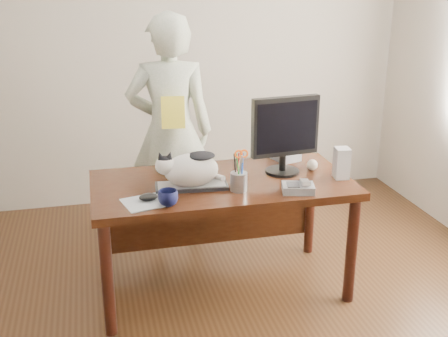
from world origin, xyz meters
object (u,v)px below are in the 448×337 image
Objects in this scene: phone at (299,187)px; calculator at (284,155)px; pen_cup at (239,179)px; mouse at (148,197)px; coffee_mug at (168,198)px; keyboard at (192,186)px; book_stack at (194,164)px; person at (170,132)px; speaker at (342,163)px; desk at (219,198)px; cat at (189,168)px; monitor at (285,131)px; baseball at (312,165)px.

phone is 0.60m from calculator.
mouse is at bearing -175.83° from pen_cup.
coffee_mug is 0.49× the size of calculator.
keyboard is 1.66× the size of book_stack.
keyboard is at bearing -171.00° from calculator.
pen_cup is 1.00m from person.
speaker is 0.49m from calculator.
cat reaches higher than desk.
cat reaches higher than mouse.
monitor is 7.07× the size of baseball.
pen_cup is 0.47m from book_stack.
keyboard is 0.31m from mouse.
calculator is 0.87m from person.
calculator is (0.12, 0.59, -0.00)m from phone.
book_stack is (0.35, 0.47, 0.01)m from mouse.
desk is 0.80m from speaker.
book_stack is at bearing 165.56° from baseball.
book_stack is (-0.55, 0.21, -0.24)m from monitor.
pen_cup reaches higher than phone.
phone is at bearing 127.07° from person.
calculator is (-0.10, 0.25, -0.01)m from baseball.
baseball reaches higher than desk.
pen_cup is 0.15× the size of person.
phone is 1.23m from person.
coffee_mug is at bearing 88.45° from person.
cat is at bearing -176.59° from monitor.
cat is at bearing 175.71° from phone.
speaker reaches higher than mouse.
person is at bearing 95.20° from keyboard.
desk is 0.59m from calculator.
speaker is (0.74, -0.19, 0.25)m from desk.
person is (-0.60, 1.06, 0.09)m from phone.
baseball is (0.62, -0.02, 0.18)m from desk.
coffee_mug is 1.06m from baseball.
coffee_mug is at bearing -119.56° from cat.
phone is 0.75m from book_stack.
phone reaches higher than keyboard.
monitor is 2.36× the size of phone.
pen_cup is 3.59× the size of baseball.
baseball is 1.10m from person.
coffee_mug is 1.59× the size of baseball.
coffee_mug is at bearing -163.87° from phone.
cat is 1.67× the size of pen_cup.
keyboard is (-0.20, -0.15, 0.16)m from desk.
keyboard is 3.93× the size of coffee_mug.
cat is 1.59× the size of book_stack.
coffee_mug reaches higher than baseball.
coffee_mug reaches higher than book_stack.
monitor is 0.32m from baseball.
phone is (0.34, -0.11, -0.04)m from pen_cup.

